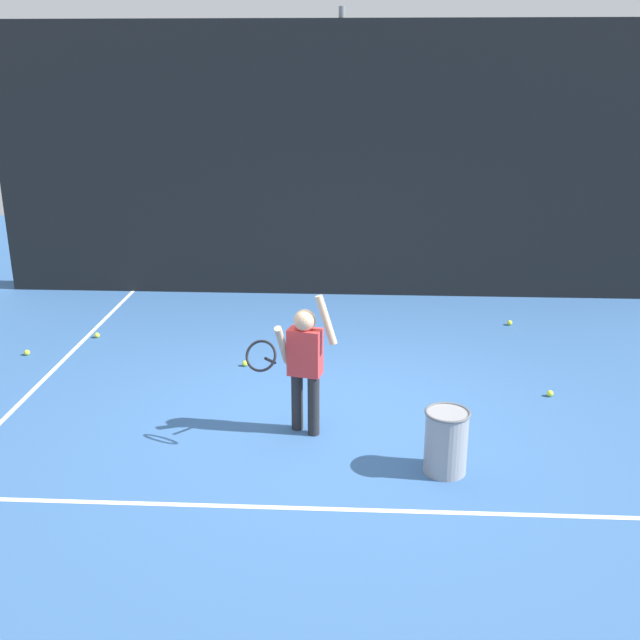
{
  "coord_description": "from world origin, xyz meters",
  "views": [
    {
      "loc": [
        0.28,
        -6.65,
        3.27
      ],
      "look_at": [
        -0.1,
        0.44,
        0.85
      ],
      "focal_mm": 42.03,
      "sensor_mm": 36.0,
      "label": 1
    }
  ],
  "objects": [
    {
      "name": "court_line_sideline",
      "position": [
        -3.15,
        1.0,
        0.0
      ],
      "size": [
        0.05,
        9.0,
        0.0
      ],
      "primitive_type": "cube",
      "color": "white",
      "rests_on": "ground"
    },
    {
      "name": "court_line_baseline",
      "position": [
        0.0,
        -1.62,
        0.0
      ],
      "size": [
        9.0,
        0.05,
        0.0
      ],
      "primitive_type": "cube",
      "color": "white",
      "rests_on": "ground"
    },
    {
      "name": "fence_post_1",
      "position": [
        0.0,
        4.24,
        2.01
      ],
      "size": [
        0.09,
        0.09,
        4.02
      ],
      "primitive_type": "cylinder",
      "color": "slate",
      "rests_on": "ground"
    },
    {
      "name": "tennis_ball_2",
      "position": [
        -3.64,
        1.45,
        0.03
      ],
      "size": [
        0.07,
        0.07,
        0.07
      ],
      "primitive_type": "sphere",
      "color": "#CCE033",
      "rests_on": "ground"
    },
    {
      "name": "fence_post_0",
      "position": [
        -4.85,
        4.24,
        2.01
      ],
      "size": [
        0.09,
        0.09,
        4.02
      ],
      "primitive_type": "cylinder",
      "color": "slate",
      "rests_on": "ground"
    },
    {
      "name": "ground_plane",
      "position": [
        0.0,
        0.0,
        0.0
      ],
      "size": [
        20.0,
        20.0,
        0.0
      ],
      "primitive_type": "plane",
      "color": "#335B93"
    },
    {
      "name": "tennis_ball_0",
      "position": [
        -3.01,
        2.09,
        0.03
      ],
      "size": [
        0.07,
        0.07,
        0.07
      ],
      "primitive_type": "sphere",
      "color": "#CCE033",
      "rests_on": "ground"
    },
    {
      "name": "back_fence_windscreen",
      "position": [
        0.0,
        4.18,
        1.94
      ],
      "size": [
        10.01,
        0.08,
        3.87
      ],
      "primitive_type": "cube",
      "color": "black",
      "rests_on": "ground"
    },
    {
      "name": "ball_hopper",
      "position": [
        1.04,
        -1.0,
        0.29
      ],
      "size": [
        0.38,
        0.38,
        0.56
      ],
      "color": "gray",
      "rests_on": "ground"
    },
    {
      "name": "tennis_ball_4",
      "position": [
        -1.0,
        1.24,
        0.03
      ],
      "size": [
        0.07,
        0.07,
        0.07
      ],
      "primitive_type": "sphere",
      "color": "#CCE033",
      "rests_on": "ground"
    },
    {
      "name": "tennis_ball_5",
      "position": [
        2.3,
        2.85,
        0.03
      ],
      "size": [
        0.07,
        0.07,
        0.07
      ],
      "primitive_type": "sphere",
      "color": "#CCE033",
      "rests_on": "ground"
    },
    {
      "name": "tennis_ball_3",
      "position": [
        2.3,
        0.59,
        0.03
      ],
      "size": [
        0.07,
        0.07,
        0.07
      ],
      "primitive_type": "sphere",
      "color": "#CCE033",
      "rests_on": "ground"
    },
    {
      "name": "tennis_player",
      "position": [
        -0.21,
        -0.34,
        0.73
      ],
      "size": [
        0.82,
        0.57,
        1.35
      ],
      "rotation": [
        0.0,
        0.0,
        -0.25
      ],
      "color": "#232326",
      "rests_on": "ground"
    }
  ]
}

